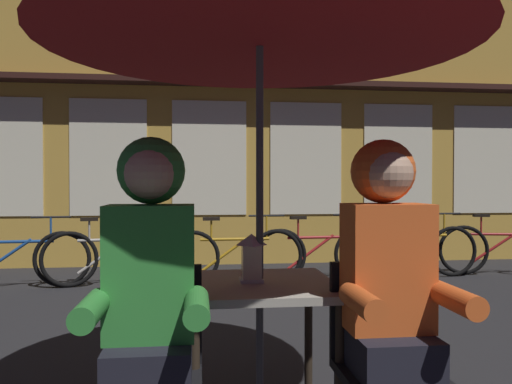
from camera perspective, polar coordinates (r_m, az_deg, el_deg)
cafe_table at (r=2.46m, az=0.42°, el=-12.55°), size 0.72×0.72×0.74m
patio_umbrella at (r=2.54m, az=0.43°, el=20.42°), size 2.10×2.10×2.31m
lantern at (r=2.42m, az=-0.53°, el=-7.39°), size 0.11×0.11×0.23m
chair_left at (r=2.14m, az=-11.87°, el=-18.82°), size 0.40×0.40×0.87m
chair_right at (r=2.27m, az=14.40°, el=-17.67°), size 0.40×0.40×0.87m
person_left_hooded at (r=1.99m, az=-12.05°, el=-9.66°), size 0.45×0.56×1.40m
person_right_hooded at (r=2.13m, az=14.99°, el=-8.98°), size 0.45×0.56×1.40m
shopfront_building at (r=8.04m, az=-0.01°, el=14.42°), size 10.00×0.93×6.20m
bicycle_nearest at (r=6.43m, az=-25.82°, el=-6.89°), size 1.68×0.15×0.84m
bicycle_second at (r=6.26m, az=-15.91°, el=-7.05°), size 1.66×0.37×0.84m
bicycle_third at (r=6.07m, az=-2.45°, el=-7.26°), size 1.68×0.12×0.84m
bicycle_fourth at (r=6.32m, az=7.32°, el=-6.94°), size 1.68×0.15×0.84m
bicycle_fifth at (r=6.82m, az=17.77°, el=-6.40°), size 1.68×0.08×0.84m
bicycle_furthest at (r=7.40m, az=26.40°, el=-5.88°), size 1.66×0.38×0.84m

